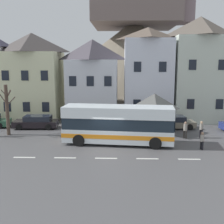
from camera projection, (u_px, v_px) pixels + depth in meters
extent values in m
cube|color=#504F51|center=(108.00, 149.00, 22.59)|extent=(40.00, 60.00, 0.06)
cube|color=silver|center=(24.00, 157.00, 20.40)|extent=(1.60, 0.20, 0.01)
cube|color=silver|center=(65.00, 158.00, 20.31)|extent=(1.60, 0.20, 0.01)
cube|color=silver|center=(106.00, 158.00, 20.21)|extent=(1.60, 0.20, 0.01)
cube|color=silver|center=(147.00, 159.00, 20.12)|extent=(1.60, 0.20, 0.01)
cube|color=silver|center=(189.00, 159.00, 20.02)|extent=(1.60, 0.20, 0.01)
cube|color=beige|center=(34.00, 86.00, 33.92)|extent=(6.56, 5.86, 8.08)
pyramid|color=#47403F|center=(32.00, 42.00, 33.02)|extent=(6.56, 5.86, 2.25)
cube|color=black|center=(7.00, 107.00, 31.45)|extent=(0.80, 0.06, 1.10)
cube|color=black|center=(26.00, 107.00, 31.38)|extent=(0.80, 0.06, 1.10)
cube|color=black|center=(46.00, 107.00, 31.31)|extent=(0.80, 0.06, 1.10)
cube|color=black|center=(5.00, 75.00, 30.83)|extent=(0.80, 0.06, 1.10)
cube|color=black|center=(25.00, 76.00, 30.76)|extent=(0.80, 0.06, 1.10)
cube|color=black|center=(44.00, 76.00, 30.69)|extent=(0.80, 0.06, 1.10)
cube|color=silver|center=(93.00, 90.00, 33.66)|extent=(5.84, 5.64, 7.18)
pyramid|color=#443E47|center=(92.00, 50.00, 32.82)|extent=(5.84, 5.64, 2.37)
cube|color=black|center=(73.00, 109.00, 31.25)|extent=(0.80, 0.06, 1.10)
cube|color=black|center=(91.00, 109.00, 31.19)|extent=(0.80, 0.06, 1.10)
cube|color=black|center=(108.00, 109.00, 31.12)|extent=(0.80, 0.06, 1.10)
cube|color=black|center=(73.00, 81.00, 30.70)|extent=(0.80, 0.06, 1.10)
cube|color=black|center=(90.00, 81.00, 30.64)|extent=(0.80, 0.06, 1.10)
cube|color=black|center=(108.00, 81.00, 30.58)|extent=(0.80, 0.06, 1.10)
cube|color=silver|center=(147.00, 80.00, 33.40)|extent=(5.44, 5.94, 9.50)
pyramid|color=brown|center=(148.00, 33.00, 32.45)|extent=(5.44, 5.94, 1.42)
cube|color=black|center=(137.00, 104.00, 30.92)|extent=(0.80, 0.06, 1.10)
cube|color=black|center=(162.00, 105.00, 30.84)|extent=(0.80, 0.06, 1.10)
cube|color=black|center=(138.00, 67.00, 30.20)|extent=(0.80, 0.06, 1.10)
cube|color=black|center=(163.00, 67.00, 30.12)|extent=(0.80, 0.06, 1.10)
cube|color=beige|center=(198.00, 79.00, 33.59)|extent=(6.30, 6.77, 9.82)
pyramid|color=#544C43|center=(201.00, 27.00, 32.52)|extent=(6.30, 6.77, 2.34)
cube|color=black|center=(191.00, 104.00, 30.72)|extent=(0.80, 0.06, 1.10)
cube|color=black|center=(220.00, 104.00, 30.63)|extent=(0.80, 0.06, 1.10)
cube|color=black|center=(193.00, 65.00, 29.98)|extent=(0.80, 0.06, 1.10)
cube|color=black|center=(222.00, 65.00, 29.88)|extent=(0.80, 0.06, 1.10)
cone|color=#726858|center=(134.00, 60.00, 52.02)|extent=(38.98, 38.98, 14.53)
cube|color=#6F605C|center=(135.00, 8.00, 50.38)|extent=(14.84, 14.84, 6.48)
cylinder|color=#6F5C60|center=(180.00, 1.00, 46.42)|extent=(5.02, 5.02, 7.37)
cube|color=silver|center=(118.00, 134.00, 23.77)|extent=(9.43, 3.40, 1.14)
cube|color=orange|center=(118.00, 134.00, 23.76)|extent=(9.45, 3.42, 0.36)
cube|color=#19232D|center=(118.00, 122.00, 23.58)|extent=(9.33, 3.35, 0.96)
cube|color=silver|center=(118.00, 112.00, 23.42)|extent=(9.43, 3.40, 0.90)
cube|color=#19232D|center=(174.00, 124.00, 22.99)|extent=(0.27, 2.10, 0.92)
cylinder|color=black|center=(155.00, 136.00, 24.59)|extent=(1.02, 0.38, 1.00)
cylinder|color=black|center=(155.00, 143.00, 22.25)|extent=(1.02, 0.38, 1.00)
cylinder|color=black|center=(85.00, 133.00, 25.40)|extent=(1.02, 0.38, 1.00)
cylinder|color=black|center=(79.00, 140.00, 23.05)|extent=(1.02, 0.38, 1.00)
cylinder|color=#473D33|center=(136.00, 117.00, 29.16)|extent=(0.14, 0.14, 2.40)
cylinder|color=#473D33|center=(168.00, 118.00, 29.05)|extent=(0.14, 0.14, 2.40)
cylinder|color=#473D33|center=(138.00, 124.00, 25.91)|extent=(0.14, 0.14, 2.40)
cylinder|color=#473D33|center=(174.00, 124.00, 25.80)|extent=(0.14, 0.14, 2.40)
pyramid|color=#51524F|center=(154.00, 101.00, 27.14)|extent=(3.60, 3.60, 1.50)
cube|color=#736D5C|center=(174.00, 124.00, 29.34)|extent=(4.28, 2.11, 0.60)
cube|color=#1E232D|center=(173.00, 119.00, 29.23)|extent=(2.60, 1.77, 0.55)
cylinder|color=black|center=(185.00, 123.00, 30.28)|extent=(0.65, 0.25, 0.64)
cylinder|color=black|center=(190.00, 127.00, 28.58)|extent=(0.65, 0.25, 0.64)
cylinder|color=black|center=(160.00, 124.00, 30.16)|extent=(0.65, 0.25, 0.64)
cylinder|color=black|center=(163.00, 127.00, 28.47)|extent=(0.65, 0.25, 0.64)
cube|color=black|center=(36.00, 123.00, 29.43)|extent=(4.64, 2.06, 0.64)
cube|color=#1E232D|center=(38.00, 118.00, 29.33)|extent=(2.80, 1.76, 0.52)
cylinder|color=black|center=(19.00, 127.00, 28.57)|extent=(0.65, 0.23, 0.64)
cylinder|color=black|center=(24.00, 123.00, 30.33)|extent=(0.65, 0.23, 0.64)
cylinder|color=black|center=(48.00, 127.00, 28.60)|extent=(0.65, 0.23, 0.64)
cylinder|color=black|center=(52.00, 123.00, 30.36)|extent=(0.65, 0.23, 0.64)
cylinder|color=black|center=(5.00, 122.00, 30.95)|extent=(0.66, 0.26, 0.64)
cylinder|color=#38332D|center=(186.00, 134.00, 25.42)|extent=(0.13, 0.13, 0.78)
cylinder|color=#38332D|center=(184.00, 134.00, 25.54)|extent=(0.13, 0.13, 0.78)
cylinder|color=gray|center=(185.00, 127.00, 25.37)|extent=(0.34, 0.34, 0.63)
sphere|color=#9E7A60|center=(186.00, 123.00, 25.29)|extent=(0.22, 0.22, 0.22)
cylinder|color=black|center=(200.00, 133.00, 25.68)|extent=(0.15, 0.15, 0.84)
cylinder|color=black|center=(202.00, 134.00, 25.53)|extent=(0.15, 0.15, 0.84)
cylinder|color=gray|center=(201.00, 127.00, 25.49)|extent=(0.31, 0.31, 0.55)
sphere|color=tan|center=(202.00, 122.00, 25.42)|extent=(0.23, 0.23, 0.23)
cylinder|color=black|center=(202.00, 146.00, 22.12)|extent=(0.15, 0.15, 0.71)
cylinder|color=black|center=(201.00, 145.00, 22.30)|extent=(0.15, 0.15, 0.71)
cylinder|color=gray|center=(202.00, 138.00, 22.11)|extent=(0.30, 0.30, 0.55)
sphere|color=#9E7A60|center=(202.00, 133.00, 22.04)|extent=(0.23, 0.23, 0.23)
cube|color=#33473D|center=(170.00, 124.00, 29.52)|extent=(1.56, 0.45, 0.08)
cube|color=#33473D|center=(170.00, 121.00, 29.71)|extent=(1.56, 0.06, 0.40)
cube|color=#2D2D33|center=(163.00, 126.00, 29.58)|extent=(0.08, 0.36, 0.45)
cube|color=#2D2D33|center=(176.00, 126.00, 29.54)|extent=(0.08, 0.36, 0.45)
cylinder|color=#47382D|center=(7.00, 110.00, 26.40)|extent=(0.33, 0.33, 4.82)
cylinder|color=#47382D|center=(4.00, 93.00, 25.72)|extent=(0.19, 0.82, 0.63)
cylinder|color=#47382D|center=(3.00, 99.00, 25.69)|extent=(0.25, 1.12, 1.12)
cylinder|color=#47382D|center=(9.00, 95.00, 25.97)|extent=(0.70, 0.41, 0.88)
cylinder|color=#47382D|center=(6.00, 98.00, 25.94)|extent=(0.31, 0.58, 0.87)
cylinder|color=#47382D|center=(6.00, 97.00, 25.67)|extent=(0.44, 1.05, 0.84)
cylinder|color=#47382D|center=(11.00, 101.00, 26.69)|extent=(0.60, 0.98, 0.79)
cylinder|color=#47382D|center=(8.00, 94.00, 26.65)|extent=(0.09, 1.08, 0.67)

